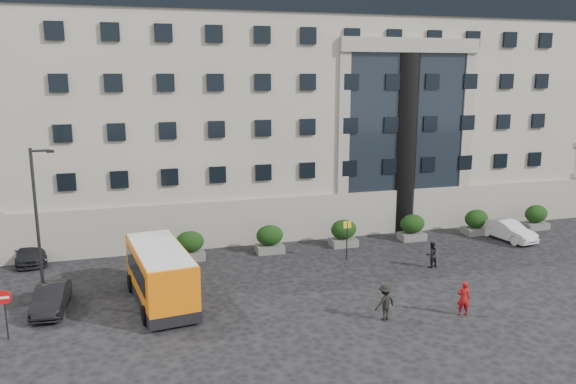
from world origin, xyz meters
name	(u,v)px	position (x,y,z in m)	size (l,w,h in m)	color
ground	(284,299)	(0.00, 0.00, 0.00)	(120.00, 120.00, 0.00)	black
civic_building	(282,103)	(6.00, 22.00, 9.00)	(44.00, 24.00, 18.00)	gray
entrance_column	(404,144)	(12.00, 10.30, 6.50)	(1.80, 1.80, 13.00)	black
hedge_a	(190,245)	(-4.00, 7.80, 0.93)	(1.80, 1.26, 1.84)	#575754
hedge_b	(270,239)	(1.20, 7.80, 0.93)	(1.80, 1.26, 1.84)	#575754
hedge_c	(344,233)	(6.40, 7.80, 0.93)	(1.80, 1.26, 1.84)	#575754
hedge_d	(412,227)	(11.60, 7.80, 0.93)	(1.80, 1.26, 1.84)	#575754
hedge_e	(476,222)	(16.80, 7.80, 0.93)	(1.80, 1.26, 1.84)	#575754
hedge_f	(536,217)	(22.00, 7.80, 0.93)	(1.80, 1.26, 1.84)	#575754
street_lamp	(38,220)	(-11.94, 3.00, 4.37)	(1.16, 0.18, 8.00)	#262628
bus_stop_sign	(347,233)	(5.50, 5.00, 1.73)	(0.50, 0.08, 2.52)	#262628
no_entry_sign	(5,305)	(-13.00, -1.04, 1.65)	(0.64, 0.16, 2.32)	#262628
minibus	(160,273)	(-6.21, 1.28, 1.62)	(3.34, 7.27, 2.93)	orange
red_truck	(49,210)	(-13.44, 18.38, 1.42)	(3.24, 5.51, 2.78)	maroon
parked_car_b	(51,298)	(-11.50, 1.77, 0.66)	(1.39, 3.99, 1.31)	black
parked_car_c	(31,251)	(-13.61, 10.33, 0.65)	(1.82, 4.47, 1.30)	black
white_taxi	(508,230)	(18.11, 5.91, 0.70)	(1.47, 4.22, 1.39)	silver
pedestrian_a	(464,298)	(7.81, -4.34, 0.87)	(0.63, 0.41, 1.73)	maroon
pedestrian_b	(431,255)	(9.92, 2.29, 0.79)	(0.77, 0.60, 1.58)	black
pedestrian_c	(385,302)	(3.92, -3.74, 0.88)	(1.13, 0.65, 1.76)	black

